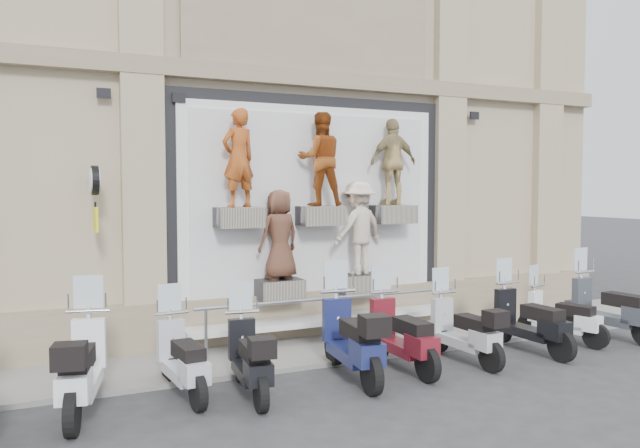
# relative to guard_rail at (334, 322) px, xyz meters

# --- Properties ---
(ground) EXTENTS (90.00, 90.00, 0.00)m
(ground) POSITION_rel_guard_rail_xyz_m (0.00, -2.00, -0.47)
(ground) COLOR #2F2F32
(ground) RESTS_ON ground
(sidewalk) EXTENTS (16.00, 2.20, 0.08)m
(sidewalk) POSITION_rel_guard_rail_xyz_m (0.00, 0.10, -0.43)
(sidewalk) COLOR gray
(sidewalk) RESTS_ON ground
(building) EXTENTS (14.00, 8.60, 12.00)m
(building) POSITION_rel_guard_rail_xyz_m (0.00, 5.00, 5.54)
(building) COLOR tan
(building) RESTS_ON ground
(shop_vitrine) EXTENTS (5.60, 0.93, 4.30)m
(shop_vitrine) POSITION_rel_guard_rail_xyz_m (0.10, 0.74, 1.94)
(shop_vitrine) COLOR black
(shop_vitrine) RESTS_ON ground
(guard_rail) EXTENTS (5.06, 0.10, 0.93)m
(guard_rail) POSITION_rel_guard_rail_xyz_m (0.00, 0.00, 0.00)
(guard_rail) COLOR #9EA0A5
(guard_rail) RESTS_ON ground
(clock_sign_bracket) EXTENTS (0.10, 0.80, 1.02)m
(clock_sign_bracket) POSITION_rel_guard_rail_xyz_m (-3.90, 0.47, 2.34)
(clock_sign_bracket) COLOR black
(clock_sign_bracket) RESTS_ON ground
(scooter_b) EXTENTS (1.03, 2.12, 1.66)m
(scooter_b) POSITION_rel_guard_rail_xyz_m (-4.27, -1.51, 0.37)
(scooter_b) COLOR white
(scooter_b) RESTS_ON ground
(scooter_c) EXTENTS (0.66, 1.84, 1.47)m
(scooter_c) POSITION_rel_guard_rail_xyz_m (-2.99, -1.39, 0.27)
(scooter_c) COLOR #ACAEBA
(scooter_c) RESTS_ON ground
(scooter_d) EXTENTS (0.73, 1.86, 1.47)m
(scooter_d) POSITION_rel_guard_rail_xyz_m (-2.15, -1.76, 0.27)
(scooter_d) COLOR black
(scooter_d) RESTS_ON ground
(scooter_e) EXTENTS (0.84, 2.15, 1.70)m
(scooter_e) POSITION_rel_guard_rail_xyz_m (-0.55, -1.68, 0.39)
(scooter_e) COLOR #151C4C
(scooter_e) RESTS_ON ground
(scooter_f) EXTENTS (0.58, 1.96, 1.59)m
(scooter_f) POSITION_rel_guard_rail_xyz_m (0.39, -1.59, 0.33)
(scooter_f) COLOR #5E101A
(scooter_f) RESTS_ON ground
(scooter_g) EXTENTS (0.60, 1.84, 1.48)m
(scooter_g) POSITION_rel_guard_rail_xyz_m (1.53, -1.64, 0.28)
(scooter_g) COLOR #A3A6AA
(scooter_g) RESTS_ON ground
(scooter_h) EXTENTS (0.64, 1.96, 1.57)m
(scooter_h) POSITION_rel_guard_rail_xyz_m (2.94, -1.63, 0.32)
(scooter_h) COLOR black
(scooter_h) RESTS_ON ground
(scooter_i) EXTENTS (1.03, 1.78, 1.39)m
(scooter_i) POSITION_rel_guard_rail_xyz_m (3.94, -1.40, 0.23)
(scooter_i) COLOR white
(scooter_i) RESTS_ON ground
(scooter_j) EXTENTS (0.78, 2.08, 1.66)m
(scooter_j) POSITION_rel_guard_rail_xyz_m (5.04, -1.51, 0.36)
(scooter_j) COLOR #32373D
(scooter_j) RESTS_ON ground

